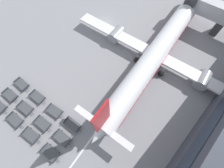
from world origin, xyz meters
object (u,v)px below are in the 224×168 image
Objects in this scene: baggage_dolly_row_mid_a_col_c at (43,124)px; baggage_dolly_row_mid_b_col_b at (38,97)px; airplane at (159,49)px; baggage_dolly_row_mid_a_col_a at (10,95)px; baggage_dolly_row_mid_b_col_a at (22,84)px; baggage_dolly_row_mid_b_col_c at (55,111)px; baggage_dolly_row_near_col_b at (15,120)px; baggage_dolly_row_mid_a_col_b at (26,108)px; baggage_dolly_row_mid_a_col_d at (62,138)px; baggage_dolly_row_mid_b_col_d at (72,125)px; baggage_dolly_row_near_col_c at (31,135)px; baggage_dolly_row_near_col_d at (51,153)px.

baggage_dolly_row_mid_a_col_c is 1.00× the size of baggage_dolly_row_mid_b_col_b.
airplane is 11.92× the size of baggage_dolly_row_mid_a_col_a.
baggage_dolly_row_mid_b_col_c is at bearing 7.21° from baggage_dolly_row_mid_b_col_a.
baggage_dolly_row_mid_a_col_b is at bearing 103.11° from baggage_dolly_row_near_col_b.
baggage_dolly_row_mid_a_col_c is at bearing -169.04° from baggage_dolly_row_mid_a_col_d.
baggage_dolly_row_mid_b_col_d is (4.30, 0.63, 0.00)m from baggage_dolly_row_mid_b_col_c.
baggage_dolly_row_near_col_c and baggage_dolly_row_mid_a_col_c have the same top height.
baggage_dolly_row_mid_b_col_c is at bearing 56.79° from baggage_dolly_row_near_col_b.
baggage_dolly_row_mid_a_col_d is (-0.41, 2.78, 0.00)m from baggage_dolly_row_near_col_d.
baggage_dolly_row_mid_b_col_d is at bearing 7.56° from baggage_dolly_row_mid_b_col_a.
baggage_dolly_row_mid_b_col_a is at bearing -172.79° from baggage_dolly_row_mid_b_col_c.
baggage_dolly_row_mid_b_col_b is 4.71m from baggage_dolly_row_mid_b_col_c.
baggage_dolly_row_mid_b_col_a is (-4.88, 2.22, 0.00)m from baggage_dolly_row_mid_a_col_b.
baggage_dolly_row_mid_a_col_c is 5.31m from baggage_dolly_row_mid_b_col_d.
baggage_dolly_row_near_col_c is at bearing -141.45° from baggage_dolly_row_mid_a_col_d.
baggage_dolly_row_near_col_c is 7.08m from baggage_dolly_row_mid_b_col_b.
baggage_dolly_row_mid_b_col_a is (-14.11, 0.81, 0.00)m from baggage_dolly_row_mid_a_col_d.
airplane is 11.94× the size of baggage_dolly_row_near_col_d.
baggage_dolly_row_near_col_b is 1.00× the size of baggage_dolly_row_mid_a_col_d.
baggage_dolly_row_mid_a_col_a is at bearing -155.71° from baggage_dolly_row_mid_b_col_c.
baggage_dolly_row_near_col_d is 14.09m from baggage_dolly_row_mid_a_col_a.
baggage_dolly_row_mid_b_col_a and baggage_dolly_row_mid_b_col_d have the same top height.
baggage_dolly_row_mid_a_col_d is (-1.48, -25.19, -2.38)m from airplane.
baggage_dolly_row_near_col_b is at bearing -155.67° from baggage_dolly_row_mid_a_col_d.
baggage_dolly_row_near_col_b is at bearing -40.78° from baggage_dolly_row_mid_b_col_a.
baggage_dolly_row_mid_a_col_b and baggage_dolly_row_mid_b_col_c have the same top height.
baggage_dolly_row_mid_a_col_d is at bearing -22.53° from baggage_dolly_row_mid_b_col_c.
baggage_dolly_row_near_col_b is 1.01× the size of baggage_dolly_row_mid_b_col_a.
baggage_dolly_row_mid_a_col_a is 13.97m from baggage_dolly_row_mid_b_col_d.
baggage_dolly_row_mid_b_col_d is at bearing 41.02° from baggage_dolly_row_mid_a_col_c.
baggage_dolly_row_near_col_d is 5.26m from baggage_dolly_row_mid_a_col_c.
baggage_dolly_row_mid_a_col_d is at bearing 10.96° from baggage_dolly_row_mid_a_col_c.
baggage_dolly_row_mid_a_col_b is 4.76m from baggage_dolly_row_mid_a_col_c.
baggage_dolly_row_near_col_d is at bearing -21.34° from baggage_dolly_row_mid_a_col_c.
baggage_dolly_row_mid_b_col_c is at bearing 95.83° from baggage_dolly_row_mid_a_col_c.
baggage_dolly_row_mid_a_col_b is at bearing -24.42° from baggage_dolly_row_mid_b_col_a.
airplane is at bearing 68.07° from baggage_dolly_row_mid_a_col_b.
baggage_dolly_row_near_col_c is 1.00× the size of baggage_dolly_row_mid_a_col_c.
baggage_dolly_row_near_col_b is 1.00× the size of baggage_dolly_row_mid_a_col_b.
baggage_dolly_row_mid_a_col_c is (4.15, 3.04, 0.00)m from baggage_dolly_row_near_col_b.
airplane is 26.27m from baggage_dolly_row_mid_b_col_b.
baggage_dolly_row_mid_b_col_b is at bearing -172.47° from baggage_dolly_row_mid_b_col_d.
baggage_dolly_row_near_col_d is 1.00× the size of baggage_dolly_row_mid_a_col_c.
baggage_dolly_row_near_col_b is 1.00× the size of baggage_dolly_row_mid_b_col_c.
baggage_dolly_row_mid_b_col_a is at bearing 155.58° from baggage_dolly_row_mid_a_col_b.
baggage_dolly_row_mid_a_col_d is (8.64, 3.91, 0.00)m from baggage_dolly_row_near_col_b.
baggage_dolly_row_mid_a_col_d and baggage_dolly_row_mid_b_col_a have the same top height.
baggage_dolly_row_mid_a_col_c is at bearing 6.52° from baggage_dolly_row_mid_a_col_b.
baggage_dolly_row_mid_b_col_b is 9.05m from baggage_dolly_row_mid_b_col_d.
baggage_dolly_row_mid_b_col_c is at bearing 95.12° from baggage_dolly_row_near_col_c.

